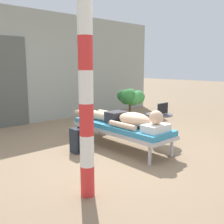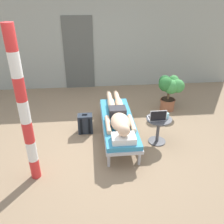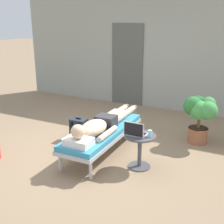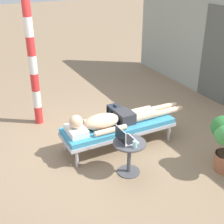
{
  "view_description": "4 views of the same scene",
  "coord_description": "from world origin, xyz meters",
  "views": [
    {
      "loc": [
        -2.81,
        -3.03,
        1.39
      ],
      "look_at": [
        0.13,
        0.24,
        0.61
      ],
      "focal_mm": 41.9,
      "sensor_mm": 36.0,
      "label": 1
    },
    {
      "loc": [
        -0.31,
        -3.93,
        2.72
      ],
      "look_at": [
        0.1,
        0.26,
        0.5
      ],
      "focal_mm": 38.29,
      "sensor_mm": 36.0,
      "label": 2
    },
    {
      "loc": [
        2.38,
        -3.94,
        2.2
      ],
      "look_at": [
        0.3,
        0.25,
        0.68
      ],
      "focal_mm": 47.27,
      "sensor_mm": 36.0,
      "label": 3
    },
    {
      "loc": [
        4.25,
        -2.11,
        2.89
      ],
      "look_at": [
        0.26,
        -0.06,
        0.69
      ],
      "focal_mm": 50.12,
      "sensor_mm": 36.0,
      "label": 4
    }
  ],
  "objects": [
    {
      "name": "backpack",
      "position": [
        -0.44,
        0.37,
        0.2
      ],
      "size": [
        0.3,
        0.26,
        0.42
      ],
      "color": "#262D38",
      "rests_on": "ground"
    },
    {
      "name": "drink_glass",
      "position": [
        1.11,
        -0.13,
        0.58
      ],
      "size": [
        0.06,
        0.06,
        0.1
      ],
      "primitive_type": "cylinder",
      "color": "#99D8E5",
      "rests_on": "side_table"
    },
    {
      "name": "lounge_chair",
      "position": [
        0.21,
        0.1,
        0.35
      ],
      "size": [
        0.62,
        1.93,
        0.42
      ],
      "color": "#B7B7BC",
      "rests_on": "ground"
    },
    {
      "name": "person_reclining",
      "position": [
        0.21,
        0.02,
        0.52
      ],
      "size": [
        0.53,
        2.17,
        0.32
      ],
      "color": "white",
      "rests_on": "lounge_chair"
    },
    {
      "name": "house_door_panel",
      "position": [
        -0.59,
        2.91,
        1.02
      ],
      "size": [
        0.84,
        0.03,
        2.04
      ],
      "primitive_type": "cube",
      "color": "#545651",
      "rests_on": "ground"
    },
    {
      "name": "laptop",
      "position": [
        0.9,
        -0.18,
        0.58
      ],
      "size": [
        0.31,
        0.24,
        0.23
      ],
      "color": "silver",
      "rests_on": "side_table"
    },
    {
      "name": "ground_plane",
      "position": [
        0.0,
        0.0,
        0.0
      ],
      "size": [
        40.0,
        40.0,
        0.0
      ],
      "primitive_type": "plane",
      "color": "#8C7256"
    },
    {
      "name": "side_table",
      "position": [
        0.96,
        -0.13,
        0.36
      ],
      "size": [
        0.48,
        0.48,
        0.52
      ],
      "color": "#4C4C51",
      "rests_on": "ground"
    },
    {
      "name": "porch_post",
      "position": [
        -1.24,
        -0.89,
        1.18
      ],
      "size": [
        0.15,
        0.15,
        2.35
      ],
      "color": "red",
      "rests_on": "ground"
    }
  ]
}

